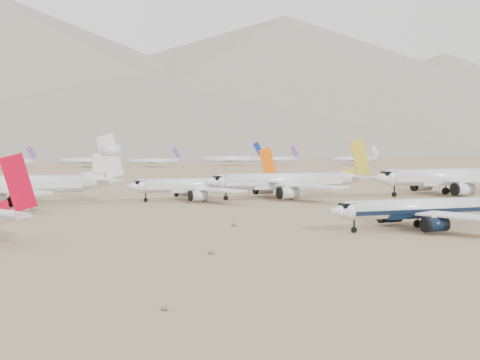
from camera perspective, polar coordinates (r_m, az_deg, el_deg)
The scene contains 10 objects.
ground at distance 128.76m, azimuth 14.57°, elevation -4.02°, with size 7000.00×7000.00×0.00m, color #7D6148.
main_airliner at distance 128.23m, azimuth 15.76°, elevation -2.36°, with size 39.12×38.21×13.80m.
row2_navy_widebody at distance 214.93m, azimuth 17.87°, elevation 0.21°, with size 54.71×53.50×19.46m.
row2_gold_tail at distance 192.88m, azimuth 4.24°, elevation -0.12°, with size 49.16×48.08×17.50m.
row2_orange_tail at distance 185.85m, azimuth -3.14°, elevation -0.47°, with size 41.45×40.55×14.79m.
row2_white_trijet at distance 179.54m, azimuth -18.59°, elevation -0.36°, with size 52.60×51.40×18.64m.
distant_storage_row at distance 449.98m, azimuth -15.40°, elevation 1.56°, with size 483.88×57.92×14.95m.
mountain_range at distance 1767.86m, azimuth -15.22°, elevation 8.68°, with size 7354.00×3024.00×470.00m.
foothills at distance 1346.98m, azimuth 6.69°, elevation 5.29°, with size 4637.50×1395.00×155.00m.
desert_scrub at distance 99.35m, azimuth 11.79°, elevation -5.93°, with size 233.60×121.67×0.63m.
Camera 1 is at (-72.20, -105.44, 15.80)m, focal length 50.00 mm.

